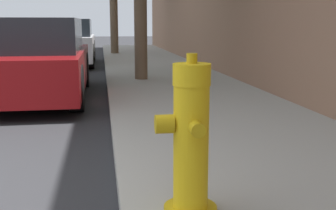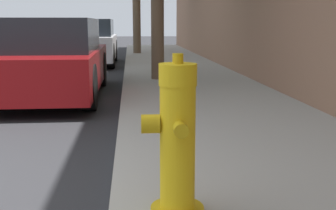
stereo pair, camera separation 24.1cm
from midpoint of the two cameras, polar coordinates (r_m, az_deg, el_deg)
The scene contains 4 objects.
sidewalk_slab at distance 3.26m, azimuth 19.05°, elevation -11.36°, with size 2.65×40.00×0.15m.
fire_hydrant at distance 2.50m, azimuth 3.97°, elevation -4.99°, with size 0.38×0.39×0.97m.
parked_car_near at distance 7.57m, azimuth -14.95°, elevation 5.97°, with size 1.78×4.05×1.36m.
parked_car_mid at distance 13.47m, azimuth -10.31°, elevation 8.31°, with size 1.73×3.89×1.40m.
Camera 2 is at (1.88, -2.75, 1.28)m, focal length 45.00 mm.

